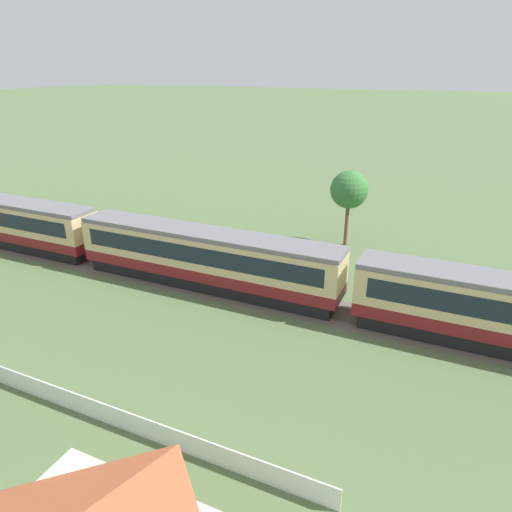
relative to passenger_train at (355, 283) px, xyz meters
The scene contains 3 objects.
passenger_train is the anchor object (origin of this frame).
railway_track 6.62m from the passenger_train, behind, with size 136.09×3.60×0.04m.
yard_tree_0 12.79m from the passenger_train, 106.09° to the left, with size 3.18×3.18×6.53m.
Camera 1 is at (-11.48, -24.95, 14.49)m, focal length 32.00 mm.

